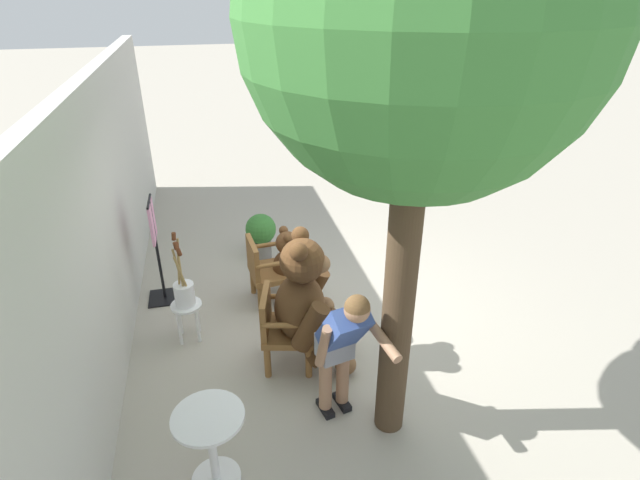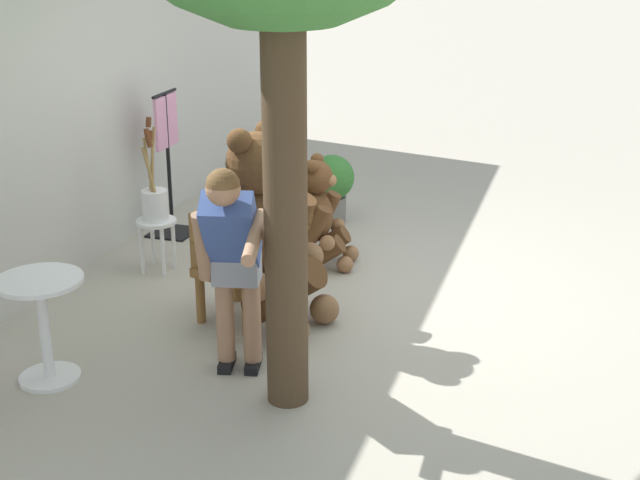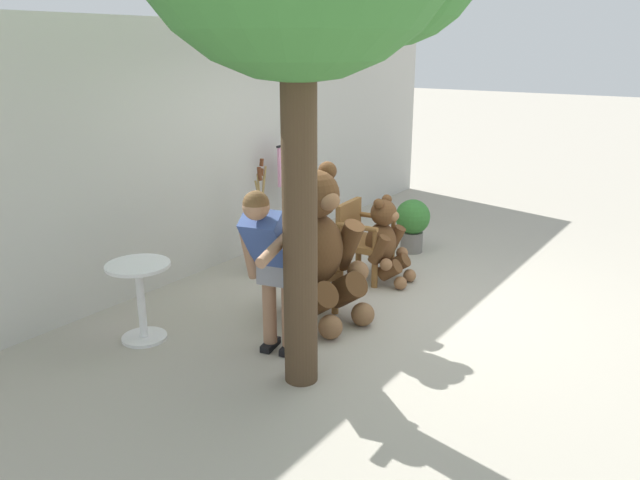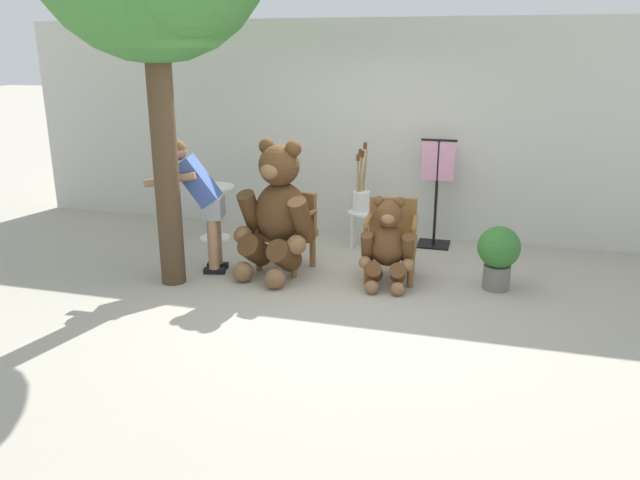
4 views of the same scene
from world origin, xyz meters
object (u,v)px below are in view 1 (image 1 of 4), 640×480
object	(u,v)px
clothing_display_stand	(157,249)
patio_tree	(426,25)
white_stool	(187,312)
teddy_bear_small	(290,265)
person_visitor	(342,341)
teddy_bear_large	(308,303)
wooden_chair_right	(267,269)
potted_plant	(261,233)
brush_bucket	(184,290)
wooden_chair_left	(283,326)
round_side_table	(211,441)

from	to	relation	value
clothing_display_stand	patio_tree	bearing A→B (deg)	-138.93
clothing_display_stand	white_stool	bearing A→B (deg)	-160.31
teddy_bear_small	person_visitor	world-z (taller)	person_visitor
clothing_display_stand	teddy_bear_large	bearing A→B (deg)	-135.14
wooden_chair_right	person_visitor	distance (m)	2.15
wooden_chair_right	teddy_bear_large	world-z (taller)	teddy_bear_large
potted_plant	teddy_bear_large	bearing A→B (deg)	-175.18
teddy_bear_large	white_stool	size ratio (longest dim) A/B	3.27
person_visitor	wooden_chair_right	bearing A→B (deg)	10.52
teddy_bear_small	potted_plant	distance (m)	1.15
teddy_bear_small	potted_plant	world-z (taller)	teddy_bear_small
wooden_chair_right	patio_tree	bearing A→B (deg)	-157.92
wooden_chair_right	patio_tree	xyz separation A→B (m)	(-2.13, -0.86, 2.92)
potted_plant	person_visitor	bearing A→B (deg)	-174.25
brush_bucket	patio_tree	world-z (taller)	patio_tree
patio_tree	clothing_display_stand	bearing A→B (deg)	41.07
wooden_chair_right	teddy_bear_small	bearing A→B (deg)	-87.92
wooden_chair_left	white_stool	world-z (taller)	wooden_chair_left
teddy_bear_small	patio_tree	distance (m)	3.66
wooden_chair_right	potted_plant	world-z (taller)	wooden_chair_right
teddy_bear_small	white_stool	bearing A→B (deg)	113.63
teddy_bear_large	brush_bucket	bearing A→B (deg)	61.58
potted_plant	round_side_table	bearing A→B (deg)	166.94
teddy_bear_small	clothing_display_stand	distance (m)	1.64
wooden_chair_left	clothing_display_stand	world-z (taller)	clothing_display_stand
brush_bucket	patio_tree	bearing A→B (deg)	-130.71
patio_tree	potted_plant	bearing A→B (deg)	13.80
white_stool	wooden_chair_right	bearing A→B (deg)	-60.84
teddy_bear_small	round_side_table	bearing A→B (deg)	156.73
round_side_table	patio_tree	distance (m)	3.38
wooden_chair_left	patio_tree	size ratio (longest dim) A/B	0.19
clothing_display_stand	round_side_table	bearing A→B (deg)	-169.60
person_visitor	round_side_table	xyz separation A→B (m)	(-0.40, 1.16, -0.45)
wooden_chair_left	wooden_chair_right	size ratio (longest dim) A/B	1.00
wooden_chair_right	white_stool	bearing A→B (deg)	119.16
clothing_display_stand	wooden_chair_left	bearing A→B (deg)	-139.72
teddy_bear_large	clothing_display_stand	xyz separation A→B (m)	(1.56, 1.56, -0.02)
teddy_bear_large	brush_bucket	xyz separation A→B (m)	(0.67, 1.24, -0.09)
wooden_chair_left	teddy_bear_small	xyz separation A→B (m)	(1.19, -0.29, 0.01)
white_stool	brush_bucket	xyz separation A→B (m)	(-0.00, 0.00, 0.29)
potted_plant	clothing_display_stand	distance (m)	1.60
patio_tree	potted_plant	distance (m)	4.50
brush_bucket	patio_tree	distance (m)	3.66
white_stool	brush_bucket	bearing A→B (deg)	145.91
teddy_bear_small	round_side_table	distance (m)	2.71
teddy_bear_small	patio_tree	xyz separation A→B (m)	(-2.14, -0.57, 2.91)
person_visitor	white_stool	xyz separation A→B (m)	(1.53, 1.36, -0.54)
teddy_bear_large	potted_plant	distance (m)	2.38
teddy_bear_large	round_side_table	world-z (taller)	teddy_bear_large
wooden_chair_left	teddy_bear_large	xyz separation A→B (m)	(-0.03, -0.26, 0.28)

